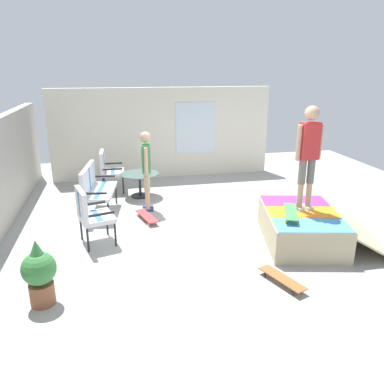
{
  "coord_description": "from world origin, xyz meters",
  "views": [
    {
      "loc": [
        -6.61,
        1.83,
        2.98
      ],
      "look_at": [
        0.13,
        0.43,
        0.7
      ],
      "focal_mm": 35.68,
      "sensor_mm": 36.0,
      "label": 1
    }
  ],
  "objects_px": {
    "person_skater": "(309,150)",
    "skateboard_spare": "(282,279)",
    "person_watching": "(146,165)",
    "patio_table": "(140,180)",
    "skateboard_by_bench": "(147,216)",
    "skate_ramp": "(303,227)",
    "patio_bench": "(94,186)",
    "skateboard_on_ramp": "(291,212)",
    "patio_chair_by_wall": "(90,211)",
    "patio_chair_near_house": "(108,167)",
    "potted_plant": "(39,272)"
  },
  "relations": [
    {
      "from": "person_skater",
      "to": "skateboard_spare",
      "type": "height_order",
      "value": "person_skater"
    },
    {
      "from": "person_watching",
      "to": "person_skater",
      "type": "relative_size",
      "value": 0.95
    },
    {
      "from": "patio_table",
      "to": "person_skater",
      "type": "distance_m",
      "value": 4.16
    },
    {
      "from": "person_skater",
      "to": "skateboard_by_bench",
      "type": "bearing_deg",
      "value": 61.97
    },
    {
      "from": "skateboard_by_bench",
      "to": "skate_ramp",
      "type": "bearing_deg",
      "value": -120.53
    },
    {
      "from": "patio_table",
      "to": "skateboard_by_bench",
      "type": "relative_size",
      "value": 1.09
    },
    {
      "from": "patio_bench",
      "to": "skateboard_on_ramp",
      "type": "bearing_deg",
      "value": -125.38
    },
    {
      "from": "patio_bench",
      "to": "skateboard_spare",
      "type": "height_order",
      "value": "patio_bench"
    },
    {
      "from": "patio_chair_by_wall",
      "to": "patio_table",
      "type": "height_order",
      "value": "patio_chair_by_wall"
    },
    {
      "from": "patio_chair_by_wall",
      "to": "patio_chair_near_house",
      "type": "bearing_deg",
      "value": -5.67
    },
    {
      "from": "potted_plant",
      "to": "skateboard_spare",
      "type": "bearing_deg",
      "value": -93.32
    },
    {
      "from": "patio_chair_by_wall",
      "to": "person_skater",
      "type": "bearing_deg",
      "value": -98.07
    },
    {
      "from": "patio_chair_near_house",
      "to": "potted_plant",
      "type": "distance_m",
      "value": 4.74
    },
    {
      "from": "skateboard_spare",
      "to": "skate_ramp",
      "type": "bearing_deg",
      "value": -37.05
    },
    {
      "from": "patio_chair_near_house",
      "to": "potted_plant",
      "type": "bearing_deg",
      "value": 169.63
    },
    {
      "from": "patio_chair_near_house",
      "to": "potted_plant",
      "type": "xyz_separation_m",
      "value": [
        -4.66,
        0.85,
        -0.15
      ]
    },
    {
      "from": "patio_chair_near_house",
      "to": "skateboard_spare",
      "type": "relative_size",
      "value": 1.24
    },
    {
      "from": "person_watching",
      "to": "skateboard_by_bench",
      "type": "bearing_deg",
      "value": 172.29
    },
    {
      "from": "skate_ramp",
      "to": "person_skater",
      "type": "bearing_deg",
      "value": -18.33
    },
    {
      "from": "patio_bench",
      "to": "patio_chair_by_wall",
      "type": "height_order",
      "value": "same"
    },
    {
      "from": "patio_chair_near_house",
      "to": "person_watching",
      "type": "relative_size",
      "value": 0.6
    },
    {
      "from": "patio_bench",
      "to": "patio_chair_near_house",
      "type": "height_order",
      "value": "same"
    },
    {
      "from": "patio_table",
      "to": "patio_chair_near_house",
      "type": "bearing_deg",
      "value": 53.06
    },
    {
      "from": "patio_chair_near_house",
      "to": "person_skater",
      "type": "bearing_deg",
      "value": -135.78
    },
    {
      "from": "patio_chair_near_house",
      "to": "skateboard_on_ramp",
      "type": "height_order",
      "value": "patio_chair_near_house"
    },
    {
      "from": "patio_table",
      "to": "person_skater",
      "type": "relative_size",
      "value": 0.5
    },
    {
      "from": "skateboard_on_ramp",
      "to": "potted_plant",
      "type": "xyz_separation_m",
      "value": [
        -0.87,
        3.87,
        -0.19
      ]
    },
    {
      "from": "patio_bench",
      "to": "person_watching",
      "type": "relative_size",
      "value": 0.77
    },
    {
      "from": "patio_chair_by_wall",
      "to": "potted_plant",
      "type": "distance_m",
      "value": 1.79
    },
    {
      "from": "patio_chair_near_house",
      "to": "skateboard_spare",
      "type": "xyz_separation_m",
      "value": [
        -4.85,
        -2.43,
        -0.53
      ]
    },
    {
      "from": "skateboard_spare",
      "to": "potted_plant",
      "type": "xyz_separation_m",
      "value": [
        0.19,
        3.28,
        0.38
      ]
    },
    {
      "from": "skateboard_by_bench",
      "to": "skateboard_spare",
      "type": "bearing_deg",
      "value": -148.8
    },
    {
      "from": "patio_chair_by_wall",
      "to": "patio_bench",
      "type": "bearing_deg",
      "value": -1.07
    },
    {
      "from": "skateboard_spare",
      "to": "patio_chair_by_wall",
      "type": "bearing_deg",
      "value": 55.27
    },
    {
      "from": "skate_ramp",
      "to": "person_skater",
      "type": "height_order",
      "value": "person_skater"
    },
    {
      "from": "person_watching",
      "to": "skateboard_spare",
      "type": "bearing_deg",
      "value": -154.66
    },
    {
      "from": "skate_ramp",
      "to": "person_skater",
      "type": "distance_m",
      "value": 1.36
    },
    {
      "from": "person_watching",
      "to": "person_skater",
      "type": "bearing_deg",
      "value": -128.06
    },
    {
      "from": "person_watching",
      "to": "patio_chair_near_house",
      "type": "bearing_deg",
      "value": 29.2
    },
    {
      "from": "patio_chair_by_wall",
      "to": "skateboard_spare",
      "type": "bearing_deg",
      "value": -124.73
    },
    {
      "from": "person_watching",
      "to": "skateboard_spare",
      "type": "height_order",
      "value": "person_watching"
    },
    {
      "from": "patio_bench",
      "to": "skateboard_on_ramp",
      "type": "xyz_separation_m",
      "value": [
        -2.33,
        -3.28,
        0.04
      ]
    },
    {
      "from": "patio_bench",
      "to": "patio_table",
      "type": "distance_m",
      "value": 1.37
    },
    {
      "from": "patio_table",
      "to": "skateboard_spare",
      "type": "relative_size",
      "value": 1.1
    },
    {
      "from": "skateboard_on_ramp",
      "to": "potted_plant",
      "type": "bearing_deg",
      "value": 102.65
    },
    {
      "from": "patio_bench",
      "to": "skateboard_on_ramp",
      "type": "height_order",
      "value": "patio_bench"
    },
    {
      "from": "person_watching",
      "to": "potted_plant",
      "type": "xyz_separation_m",
      "value": [
        -3.19,
        1.68,
        -0.53
      ]
    },
    {
      "from": "patio_bench",
      "to": "person_skater",
      "type": "distance_m",
      "value": 4.31
    },
    {
      "from": "skate_ramp",
      "to": "person_watching",
      "type": "height_order",
      "value": "person_watching"
    },
    {
      "from": "skateboard_spare",
      "to": "potted_plant",
      "type": "height_order",
      "value": "potted_plant"
    }
  ]
}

